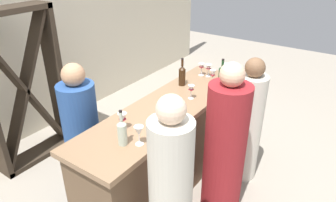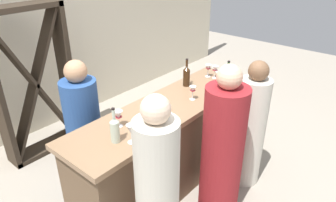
{
  "view_description": "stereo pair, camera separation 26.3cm",
  "coord_description": "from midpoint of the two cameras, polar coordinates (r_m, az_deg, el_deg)",
  "views": [
    {
      "loc": [
        -2.2,
        -1.53,
        2.4
      ],
      "look_at": [
        0.0,
        0.0,
        1.04
      ],
      "focal_mm": 33.14,
      "sensor_mm": 36.0,
      "label": 1
    },
    {
      "loc": [
        -2.04,
        -1.74,
        2.4
      ],
      "look_at": [
        0.0,
        0.0,
        1.04
      ],
      "focal_mm": 33.14,
      "sensor_mm": 36.0,
      "label": 2
    }
  ],
  "objects": [
    {
      "name": "person_center_guest",
      "position": [
        2.37,
        1.35,
        -17.65
      ],
      "size": [
        0.4,
        0.4,
        1.58
      ],
      "rotation": [
        0.0,
        0.0,
        1.27
      ],
      "color": "beige",
      "rests_on": "ground"
    },
    {
      "name": "wine_glass_near_right",
      "position": [
        3.5,
        11.34,
        4.46
      ],
      "size": [
        0.06,
        0.06,
        0.16
      ],
      "color": "white",
      "rests_on": "bar_counter"
    },
    {
      "name": "wine_glass_far_center",
      "position": [
        2.66,
        -6.34,
        -2.82
      ],
      "size": [
        0.08,
        0.08,
        0.15
      ],
      "color": "white",
      "rests_on": "bar_counter"
    },
    {
      "name": "wine_glass_near_center",
      "position": [
        3.12,
        6.98,
        1.95
      ],
      "size": [
        0.07,
        0.07,
        0.15
      ],
      "color": "white",
      "rests_on": "bar_counter"
    },
    {
      "name": "wine_rack",
      "position": [
        3.95,
        -21.67,
        2.86
      ],
      "size": [
        0.93,
        0.28,
        1.83
      ],
      "color": "#33281E",
      "rests_on": "ground"
    },
    {
      "name": "person_right_guest",
      "position": [
        3.42,
        17.07,
        -5.06
      ],
      "size": [
        0.39,
        0.39,
        1.42
      ],
      "rotation": [
        0.0,
        0.0,
        1.88
      ],
      "color": "beige",
      "rests_on": "ground"
    },
    {
      "name": "wine_bottle_leftmost_clear_pale",
      "position": [
        2.45,
        -6.74,
        -5.24
      ],
      "size": [
        0.08,
        0.08,
        0.3
      ],
      "color": "#B7C6B2",
      "rests_on": "bar_counter"
    },
    {
      "name": "wine_bottle_center_olive_green",
      "position": [
        3.52,
        13.01,
        4.48
      ],
      "size": [
        0.08,
        0.08,
        0.28
      ],
      "color": "#193D1E",
      "rests_on": "bar_counter"
    },
    {
      "name": "water_pitcher",
      "position": [
        3.65,
        13.9,
        4.88
      ],
      "size": [
        0.09,
        0.09,
        0.18
      ],
      "color": "silver",
      "rests_on": "bar_counter"
    },
    {
      "name": "back_wall",
      "position": [
        4.49,
        -20.6,
        12.4
      ],
      "size": [
        8.0,
        0.1,
        2.8
      ],
      "primitive_type": "cube",
      "color": "beige",
      "rests_on": "ground"
    },
    {
      "name": "person_left_guest",
      "position": [
        2.95,
        12.53,
        -8.94
      ],
      "size": [
        0.48,
        0.48,
        1.54
      ],
      "rotation": [
        0.0,
        0.0,
        1.31
      ],
      "color": "maroon",
      "rests_on": "ground"
    },
    {
      "name": "ground_plane",
      "position": [
        3.6,
        2.16,
        -14.97
      ],
      "size": [
        12.0,
        12.0,
        0.0
      ],
      "primitive_type": "plane",
      "color": "#9E9384"
    },
    {
      "name": "wine_glass_near_left",
      "position": [
        2.43,
        -3.74,
        -5.4
      ],
      "size": [
        0.08,
        0.08,
        0.16
      ],
      "color": "white",
      "rests_on": "bar_counter"
    },
    {
      "name": "person_server_behind",
      "position": [
        3.31,
        -12.96,
        -5.58
      ],
      "size": [
        0.44,
        0.44,
        1.44
      ],
      "rotation": [
        0.0,
        0.0,
        -1.83
      ],
      "color": "#284C8C",
      "rests_on": "ground"
    },
    {
      "name": "bar_counter",
      "position": [
        3.28,
        2.31,
        -8.48
      ],
      "size": [
        2.26,
        0.63,
        0.99
      ],
      "color": "brown",
      "rests_on": "ground"
    },
    {
      "name": "wine_glass_far_right",
      "position": [
        3.71,
        9.45,
        5.96
      ],
      "size": [
        0.07,
        0.07,
        0.15
      ],
      "color": "white",
      "rests_on": "bar_counter"
    },
    {
      "name": "wine_glass_far_left",
      "position": [
        3.68,
        10.7,
        5.7
      ],
      "size": [
        0.07,
        0.07,
        0.15
      ],
      "color": "white",
      "rests_on": "bar_counter"
    },
    {
      "name": "wine_bottle_second_left_amber_brown",
      "position": [
        3.42,
        5.63,
        4.61
      ],
      "size": [
        0.08,
        0.08,
        0.31
      ],
      "color": "#331E0F",
      "rests_on": "bar_counter"
    }
  ]
}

